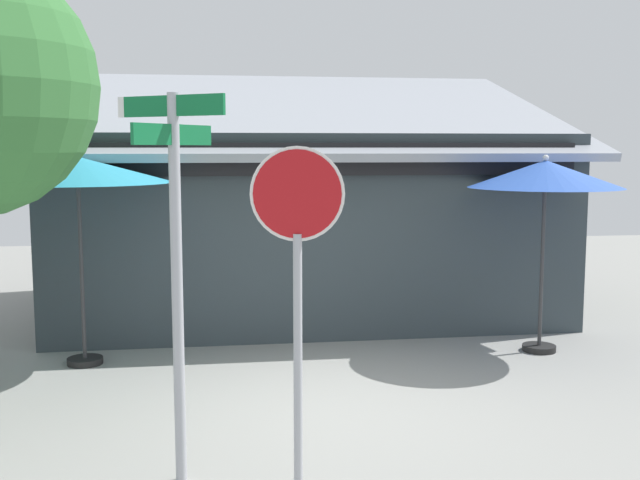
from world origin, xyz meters
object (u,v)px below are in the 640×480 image
at_px(patio_umbrella_teal_left, 78,172).
at_px(patio_umbrella_royal_blue_center, 545,176).
at_px(stop_sign, 298,256).
at_px(street_sign_post, 176,246).

xyz_separation_m(patio_umbrella_teal_left, patio_umbrella_royal_blue_center, (5.90, -0.24, -0.08)).
distance_m(stop_sign, patio_umbrella_royal_blue_center, 5.15).
distance_m(street_sign_post, patio_umbrella_royal_blue_center, 5.68).
relative_size(street_sign_post, patio_umbrella_teal_left, 1.17).
bearing_deg(patio_umbrella_royal_blue_center, stop_sign, -135.44).
bearing_deg(stop_sign, patio_umbrella_teal_left, 120.31).
bearing_deg(patio_umbrella_royal_blue_center, patio_umbrella_teal_left, 177.65).
height_order(street_sign_post, patio_umbrella_royal_blue_center, street_sign_post).
xyz_separation_m(stop_sign, patio_umbrella_royal_blue_center, (3.65, 3.60, 0.46)).
bearing_deg(patio_umbrella_royal_blue_center, street_sign_post, -143.98).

